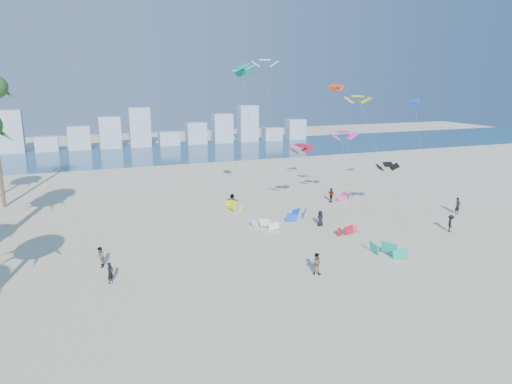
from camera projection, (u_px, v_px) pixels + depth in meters
name	position (u px, v px, depth m)	size (l,w,h in m)	color
ground	(308.00, 337.00, 25.84)	(220.00, 220.00, 0.00)	beige
ocean	(140.00, 153.00, 91.21)	(220.00, 220.00, 0.00)	navy
kitesurfer_near	(110.00, 273.00, 32.61)	(0.56, 0.37, 1.54)	black
kitesurfer_mid	(316.00, 264.00, 34.12)	(0.81, 0.63, 1.66)	gray
kitesurfers_far	(313.00, 214.00, 46.90)	(37.26, 16.60, 1.82)	black
grounded_kites	(304.00, 219.00, 46.43)	(16.34, 20.97, 1.06)	white
flying_kites	(311.00, 100.00, 47.97)	(22.61, 21.82, 16.92)	red
distant_skyline	(128.00, 133.00, 99.16)	(85.00, 3.00, 8.40)	#9EADBF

